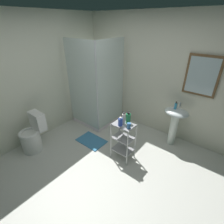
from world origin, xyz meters
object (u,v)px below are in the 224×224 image
at_px(shower_stall, 97,106).
at_px(lotion_bottle_white, 124,119).
at_px(hand_soap_bottle, 176,106).
at_px(storage_cart, 123,138).
at_px(shampoo_bottle_blue, 120,122).
at_px(rinse_cup, 129,126).
at_px(body_wash_bottle_green, 128,118).
at_px(toilet, 33,136).
at_px(pedestal_sink, 175,120).
at_px(bath_mat, 92,141).

distance_m(shower_stall, lotion_bottle_white, 1.43).
height_order(hand_soap_bottle, lotion_bottle_white, lotion_bottle_white).
relative_size(shower_stall, storage_cart, 2.70).
xyz_separation_m(shampoo_bottle_blue, rinse_cup, (0.16, 0.02, -0.02)).
bearing_deg(rinse_cup, body_wash_bottle_green, 127.70).
bearing_deg(rinse_cup, shampoo_bottle_blue, -173.16).
height_order(body_wash_bottle_green, rinse_cup, body_wash_bottle_green).
bearing_deg(shampoo_bottle_blue, rinse_cup, 6.84).
xyz_separation_m(shower_stall, rinse_cup, (1.37, -0.69, 0.33)).
bearing_deg(hand_soap_bottle, lotion_bottle_white, -118.67).
height_order(toilet, body_wash_bottle_green, body_wash_bottle_green).
distance_m(shower_stall, rinse_cup, 1.57).
bearing_deg(shower_stall, pedestal_sink, 10.67).
relative_size(storage_cart, shampoo_bottle_blue, 4.58).
height_order(toilet, hand_soap_bottle, hand_soap_bottle).
xyz_separation_m(lotion_bottle_white, bath_mat, (-0.79, -0.04, -0.83)).
bearing_deg(toilet, body_wash_bottle_green, 32.49).
xyz_separation_m(toilet, storage_cart, (1.53, 0.91, 0.12)).
bearing_deg(lotion_bottle_white, rinse_cup, -21.46).
bearing_deg(rinse_cup, bath_mat, 179.25).
bearing_deg(toilet, pedestal_sink, 42.09).
xyz_separation_m(shower_stall, lotion_bottle_white, (1.22, -0.63, 0.38)).
bearing_deg(rinse_cup, lotion_bottle_white, 158.54).
relative_size(toilet, bath_mat, 1.27).
xyz_separation_m(pedestal_sink, shampoo_bottle_blue, (-0.58, -1.05, 0.23)).
bearing_deg(lotion_bottle_white, bath_mat, -176.73).
bearing_deg(pedestal_sink, shower_stall, -169.33).
bearing_deg(toilet, rinse_cup, 27.35).
relative_size(toilet, rinse_cup, 7.53).
height_order(shower_stall, pedestal_sink, shower_stall).
xyz_separation_m(hand_soap_bottle, shampoo_bottle_blue, (-0.54, -1.04, -0.06)).
height_order(toilet, storage_cart, toilet).
bearing_deg(bath_mat, lotion_bottle_white, 3.27).
relative_size(storage_cart, hand_soap_bottle, 4.90).
bearing_deg(shampoo_bottle_blue, hand_soap_bottle, 62.54).
relative_size(shower_stall, bath_mat, 3.33).
bearing_deg(bath_mat, storage_cart, 2.57).
bearing_deg(rinse_cup, storage_cart, 160.13).
relative_size(toilet, shampoo_bottle_blue, 4.71).
height_order(pedestal_sink, toilet, pedestal_sink).
distance_m(pedestal_sink, rinse_cup, 1.13).
height_order(shower_stall, shampoo_bottle_blue, shower_stall).
height_order(shower_stall, body_wash_bottle_green, shower_stall).
height_order(shampoo_bottle_blue, bath_mat, shampoo_bottle_blue).
height_order(body_wash_bottle_green, shampoo_bottle_blue, body_wash_bottle_green).
bearing_deg(hand_soap_bottle, rinse_cup, -110.52).
height_order(hand_soap_bottle, body_wash_bottle_green, hand_soap_bottle).
distance_m(lotion_bottle_white, body_wash_bottle_green, 0.09).
height_order(pedestal_sink, rinse_cup, rinse_cup).
bearing_deg(rinse_cup, shower_stall, 153.25).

